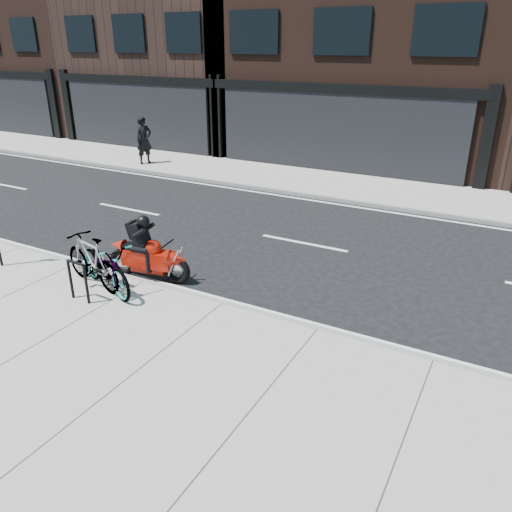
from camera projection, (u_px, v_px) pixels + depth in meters
The scene contains 10 objects.
ground at pixel (269, 272), 11.43m from camera, with size 120.00×120.00×0.00m, color black.
sidewalk_near at pixel (114, 393), 7.38m from camera, with size 60.00×6.00×0.13m, color gray.
sidewalk_far at pixel (369, 189), 17.65m from camera, with size 60.00×3.50×0.13m, color gray.
building_west at pixel (57, 8), 30.16m from camera, with size 10.00×10.00×13.50m, color black.
building_midwest at pixel (193, 18), 26.05m from camera, with size 10.00×10.00×12.00m, color black.
bike_rack at pixel (78, 278), 9.69m from camera, with size 0.50×0.08×0.84m.
bicycle_front at pixel (106, 266), 10.13m from camera, with size 0.70×2.02×1.06m, color gray.
bicycle_rear at pixel (92, 261), 10.29m from camera, with size 0.53×1.87×1.12m, color gray.
motorcycle at pixel (152, 254), 10.83m from camera, with size 1.98×0.64×1.48m.
pedestrian at pixel (144, 140), 20.71m from camera, with size 0.71×0.46×1.94m, color black.
Camera 1 is at (4.71, -9.23, 4.84)m, focal length 35.00 mm.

